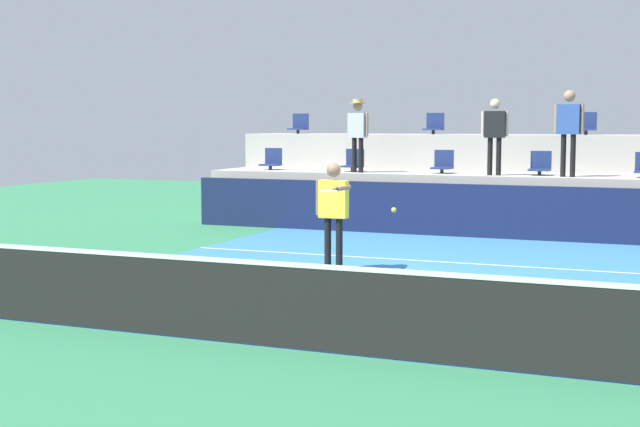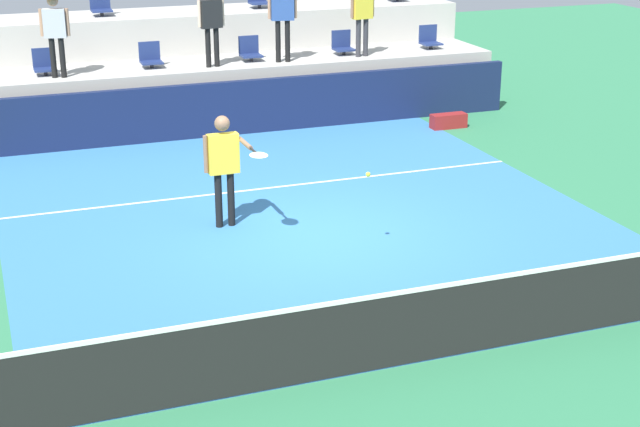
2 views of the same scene
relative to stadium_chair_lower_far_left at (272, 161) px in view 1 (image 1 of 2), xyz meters
The scene contains 19 objects.
ground_plane 9.08m from the stadium_chair_lower_far_left, 53.81° to the right, with size 40.00×40.00×0.00m, color #2D754C.
court_inner_paint 8.31m from the stadium_chair_lower_far_left, 49.67° to the right, with size 9.00×10.00×0.01m, color teal.
court_service_line 7.31m from the stadium_chair_lower_far_left, 42.41° to the right, with size 9.00×0.06×0.00m, color white.
tennis_net 12.46m from the stadium_chair_lower_far_left, 64.78° to the right, with size 10.48×0.08×1.07m.
sponsor_backboard 5.51m from the stadium_chair_lower_far_left, 13.12° to the right, with size 13.00×0.16×1.10m, color #141E42.
seating_tier_lower 5.36m from the stadium_chair_lower_far_left, ahead, with size 13.00×1.80×1.25m, color #ADAAA3.
seating_tier_upper 5.63m from the stadium_chair_lower_far_left, 19.43° to the left, with size 13.00×1.80×2.10m, color #ADAAA3.
stadium_chair_lower_far_left is the anchor object (origin of this frame).
stadium_chair_lower_left 2.10m from the stadium_chair_lower_far_left, ahead, with size 0.44×0.40×0.52m.
stadium_chair_lower_mid_left 4.23m from the stadium_chair_lower_far_left, ahead, with size 0.44×0.40×0.52m.
stadium_chair_lower_mid_right 6.36m from the stadium_chair_lower_far_left, ahead, with size 0.44×0.40×0.52m.
stadium_chair_upper_far_left 1.99m from the stadium_chair_lower_far_left, 92.08° to the left, with size 0.44×0.40×0.52m.
stadium_chair_upper_left 4.05m from the stadium_chair_lower_far_left, 27.01° to the left, with size 0.44×0.40×0.52m.
stadium_chair_upper_right 7.38m from the stadium_chair_lower_far_left, 14.21° to the left, with size 0.44×0.40×0.52m.
tennis_player 7.59m from the stadium_chair_lower_far_left, 57.24° to the right, with size 0.71×1.19×1.73m.
spectator_with_hat 2.50m from the stadium_chair_lower_far_left, ahead, with size 0.57×0.46×1.66m.
spectator_in_grey 5.52m from the stadium_chair_lower_far_left, ahead, with size 0.58×0.24×1.63m.
spectator_leaning_on_rail 7.05m from the stadium_chair_lower_far_left, ahead, with size 0.62×0.28×1.79m.
tennis_ball 9.93m from the stadium_chair_lower_far_left, 55.14° to the right, with size 0.07×0.07×0.07m.
Camera 1 is at (4.00, -12.33, 2.33)m, focal length 50.33 mm.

